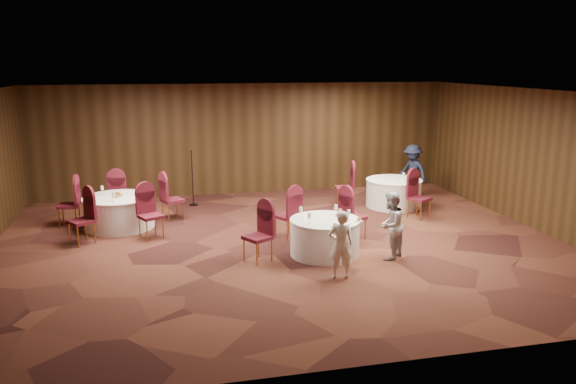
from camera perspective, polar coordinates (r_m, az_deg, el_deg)
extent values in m
plane|color=black|center=(11.98, -0.72, -5.39)|extent=(12.00, 12.00, 0.00)
plane|color=silver|center=(11.38, -0.77, 10.08)|extent=(12.00, 12.00, 0.00)
plane|color=black|center=(16.43, -4.44, 5.37)|extent=(12.00, 0.00, 12.00)
plane|color=black|center=(6.91, 8.07, -5.57)|extent=(12.00, 0.00, 12.00)
plane|color=black|center=(14.09, 23.89, 3.00)|extent=(0.00, 10.00, 10.00)
cylinder|color=silver|center=(11.31, 3.76, -4.63)|extent=(1.38, 1.38, 0.72)
cylinder|color=silver|center=(11.20, 3.79, -2.85)|extent=(1.41, 1.41, 0.03)
cylinder|color=silver|center=(13.71, -16.78, -2.00)|extent=(1.59, 1.59, 0.72)
cylinder|color=silver|center=(13.62, -16.88, -0.52)|extent=(1.62, 1.62, 0.03)
cylinder|color=silver|center=(15.29, 10.67, -0.13)|extent=(1.45, 1.45, 0.72)
cylinder|color=silver|center=(15.21, 10.73, 1.21)|extent=(1.48, 1.48, 0.03)
cylinder|color=silver|center=(11.33, 1.32, -2.56)|extent=(0.06, 0.06, 0.01)
cylinder|color=silver|center=(11.31, 1.32, -2.27)|extent=(0.01, 0.01, 0.11)
cone|color=silver|center=(11.28, 1.33, -1.76)|extent=(0.08, 0.08, 0.10)
cylinder|color=silver|center=(10.88, 2.19, -3.22)|extent=(0.06, 0.06, 0.01)
cylinder|color=silver|center=(10.86, 2.20, -2.93)|extent=(0.01, 0.01, 0.11)
cone|color=silver|center=(10.83, 2.20, -2.40)|extent=(0.08, 0.08, 0.10)
cylinder|color=silver|center=(11.16, 6.17, -2.88)|extent=(0.06, 0.06, 0.01)
cylinder|color=silver|center=(11.14, 6.17, -2.59)|extent=(0.01, 0.01, 0.11)
cone|color=silver|center=(11.11, 6.19, -2.07)|extent=(0.08, 0.08, 0.10)
cylinder|color=silver|center=(11.54, 4.88, -2.30)|extent=(0.06, 0.06, 0.01)
cylinder|color=silver|center=(11.53, 4.89, -2.02)|extent=(0.01, 0.01, 0.11)
cone|color=silver|center=(11.50, 4.90, -1.52)|extent=(0.08, 0.08, 0.10)
cylinder|color=white|center=(10.69, 4.79, -3.54)|extent=(0.15, 0.15, 0.01)
sphere|color=#9E6B33|center=(10.68, 4.79, -3.33)|extent=(0.08, 0.08, 0.08)
cylinder|color=white|center=(11.13, 7.20, -2.92)|extent=(0.15, 0.15, 0.01)
sphere|color=#9E6B33|center=(11.12, 7.21, -2.72)|extent=(0.08, 0.08, 0.08)
cylinder|color=white|center=(11.72, 5.30, -2.06)|extent=(0.15, 0.15, 0.01)
sphere|color=#9E6B33|center=(11.70, 5.30, -1.87)|extent=(0.08, 0.08, 0.08)
cylinder|color=silver|center=(13.69, -14.90, -0.25)|extent=(0.06, 0.06, 0.01)
cylinder|color=silver|center=(13.68, -14.91, -0.01)|extent=(0.01, 0.01, 0.11)
cone|color=silver|center=(13.66, -14.94, 0.42)|extent=(0.08, 0.08, 0.10)
cylinder|color=silver|center=(13.93, -18.33, -0.25)|extent=(0.06, 0.06, 0.01)
cylinder|color=silver|center=(13.91, -18.34, -0.02)|extent=(0.01, 0.01, 0.11)
cone|color=silver|center=(13.89, -18.37, 0.40)|extent=(0.08, 0.08, 0.10)
cylinder|color=silver|center=(13.18, -17.29, -0.91)|extent=(0.06, 0.06, 0.01)
cylinder|color=silver|center=(13.17, -17.31, -0.67)|extent=(0.01, 0.01, 0.11)
cone|color=silver|center=(13.14, -17.34, -0.22)|extent=(0.08, 0.08, 0.10)
cylinder|color=#95633B|center=(13.61, -16.89, -0.34)|extent=(0.22, 0.22, 0.06)
sphere|color=#9E6B33|center=(13.62, -17.03, -0.08)|extent=(0.07, 0.07, 0.07)
sphere|color=#9E6B33|center=(13.57, -16.75, -0.10)|extent=(0.07, 0.07, 0.07)
cylinder|color=silver|center=(15.09, 11.64, 1.14)|extent=(0.06, 0.06, 0.01)
cylinder|color=silver|center=(15.08, 11.65, 1.36)|extent=(0.01, 0.01, 0.11)
cone|color=silver|center=(15.06, 11.67, 1.75)|extent=(0.08, 0.08, 0.10)
cylinder|color=black|center=(15.45, -9.58, -1.28)|extent=(0.24, 0.24, 0.02)
cylinder|color=black|center=(15.28, -9.69, 1.44)|extent=(0.02, 0.02, 1.48)
cylinder|color=black|center=(15.21, -9.80, 4.10)|extent=(0.04, 0.12, 0.04)
imported|color=white|center=(10.05, 5.37, -5.34)|extent=(0.49, 0.35, 1.26)
imported|color=#B1B1B6|center=(11.17, 10.37, -3.36)|extent=(0.83, 0.82, 1.35)
imported|color=black|center=(16.41, 12.53, 2.09)|extent=(0.90, 1.12, 1.51)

